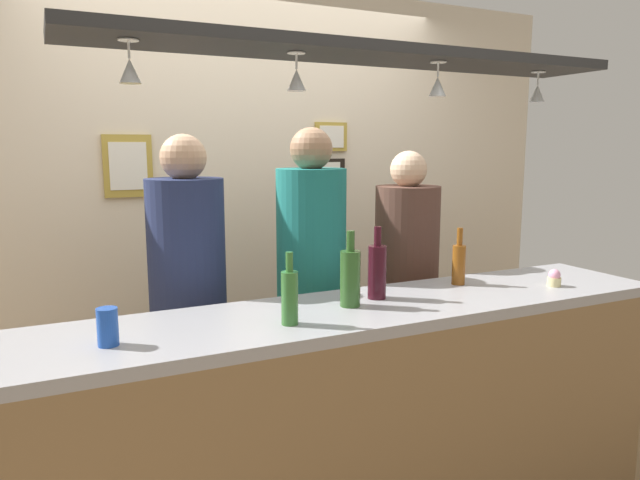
{
  "coord_description": "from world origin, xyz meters",
  "views": [
    {
      "loc": [
        -1.14,
        -2.28,
        1.65
      ],
      "look_at": [
        0.0,
        0.1,
        1.23
      ],
      "focal_mm": 32.58,
      "sensor_mm": 36.0,
      "label": 1
    }
  ],
  "objects_px": {
    "drink_can": "(108,327)",
    "picture_frame_caricature": "(128,166)",
    "person_right_brown_shirt": "(406,274)",
    "picture_frame_upper_small": "(331,137)",
    "cupcake": "(554,278)",
    "person_left_navy_shirt": "(188,287)",
    "person_middle_teal_shirt": "(311,270)",
    "bottle_champagne_green": "(350,277)",
    "bottle_beer_green_import": "(290,296)",
    "bottle_wine_dark_red": "(377,270)",
    "picture_frame_lower_pair": "(323,173)",
    "bottle_beer_amber_tall": "(459,263)"
  },
  "relations": [
    {
      "from": "bottle_wine_dark_red",
      "to": "bottle_beer_green_import",
      "type": "relative_size",
      "value": 1.15
    },
    {
      "from": "picture_frame_upper_small",
      "to": "picture_frame_caricature",
      "type": "relative_size",
      "value": 0.65
    },
    {
      "from": "picture_frame_caricature",
      "to": "person_left_navy_shirt",
      "type": "bearing_deg",
      "value": -81.19
    },
    {
      "from": "person_left_navy_shirt",
      "to": "bottle_beer_green_import",
      "type": "distance_m",
      "value": 0.73
    },
    {
      "from": "person_right_brown_shirt",
      "to": "bottle_wine_dark_red",
      "type": "bearing_deg",
      "value": -133.68
    },
    {
      "from": "bottle_beer_green_import",
      "to": "bottle_beer_amber_tall",
      "type": "bearing_deg",
      "value": 13.65
    },
    {
      "from": "bottle_beer_green_import",
      "to": "picture_frame_upper_small",
      "type": "distance_m",
      "value": 1.85
    },
    {
      "from": "bottle_beer_green_import",
      "to": "cupcake",
      "type": "xyz_separation_m",
      "value": [
        1.29,
        0.01,
        -0.07
      ]
    },
    {
      "from": "person_right_brown_shirt",
      "to": "bottle_wine_dark_red",
      "type": "height_order",
      "value": "person_right_brown_shirt"
    },
    {
      "from": "person_left_navy_shirt",
      "to": "cupcake",
      "type": "distance_m",
      "value": 1.64
    },
    {
      "from": "bottle_beer_green_import",
      "to": "bottle_champagne_green",
      "type": "xyz_separation_m",
      "value": [
        0.31,
        0.12,
        0.01
      ]
    },
    {
      "from": "bottle_champagne_green",
      "to": "picture_frame_caricature",
      "type": "height_order",
      "value": "picture_frame_caricature"
    },
    {
      "from": "person_left_navy_shirt",
      "to": "drink_can",
      "type": "relative_size",
      "value": 13.98
    },
    {
      "from": "person_right_brown_shirt",
      "to": "picture_frame_lower_pair",
      "type": "height_order",
      "value": "person_right_brown_shirt"
    },
    {
      "from": "bottle_beer_amber_tall",
      "to": "picture_frame_upper_small",
      "type": "relative_size",
      "value": 1.18
    },
    {
      "from": "person_middle_teal_shirt",
      "to": "picture_frame_upper_small",
      "type": "xyz_separation_m",
      "value": [
        0.51,
        0.8,
        0.66
      ]
    },
    {
      "from": "bottle_beer_green_import",
      "to": "person_middle_teal_shirt",
      "type": "bearing_deg",
      "value": 59.79
    },
    {
      "from": "bottle_champagne_green",
      "to": "cupcake",
      "type": "xyz_separation_m",
      "value": [
        0.99,
        -0.11,
        -0.08
      ]
    },
    {
      "from": "cupcake",
      "to": "person_middle_teal_shirt",
      "type": "bearing_deg",
      "value": 142.05
    },
    {
      "from": "bottle_wine_dark_red",
      "to": "bottle_beer_green_import",
      "type": "bearing_deg",
      "value": -159.43
    },
    {
      "from": "person_left_navy_shirt",
      "to": "drink_can",
      "type": "xyz_separation_m",
      "value": [
        -0.4,
        -0.66,
        0.06
      ]
    },
    {
      "from": "picture_frame_caricature",
      "to": "person_right_brown_shirt",
      "type": "bearing_deg",
      "value": -31.97
    },
    {
      "from": "drink_can",
      "to": "picture_frame_caricature",
      "type": "xyz_separation_m",
      "value": [
        0.28,
        1.46,
        0.45
      ]
    },
    {
      "from": "cupcake",
      "to": "person_left_navy_shirt",
      "type": "bearing_deg",
      "value": 155.18
    },
    {
      "from": "bottle_beer_green_import",
      "to": "bottle_wine_dark_red",
      "type": "bearing_deg",
      "value": 20.57
    },
    {
      "from": "person_right_brown_shirt",
      "to": "picture_frame_upper_small",
      "type": "xyz_separation_m",
      "value": [
        -0.05,
        0.8,
        0.73
      ]
    },
    {
      "from": "bottle_champagne_green",
      "to": "picture_frame_lower_pair",
      "type": "relative_size",
      "value": 1.0
    },
    {
      "from": "bottle_beer_amber_tall",
      "to": "bottle_wine_dark_red",
      "type": "bearing_deg",
      "value": -173.69
    },
    {
      "from": "person_left_navy_shirt",
      "to": "picture_frame_upper_small",
      "type": "bearing_deg",
      "value": 35.75
    },
    {
      "from": "person_middle_teal_shirt",
      "to": "picture_frame_lower_pair",
      "type": "bearing_deg",
      "value": 60.45
    },
    {
      "from": "picture_frame_lower_pair",
      "to": "drink_can",
      "type": "bearing_deg",
      "value": -135.11
    },
    {
      "from": "cupcake",
      "to": "picture_frame_caricature",
      "type": "xyz_separation_m",
      "value": [
        -1.62,
        1.49,
        0.48
      ]
    },
    {
      "from": "person_left_navy_shirt",
      "to": "picture_frame_upper_small",
      "type": "xyz_separation_m",
      "value": [
        1.12,
        0.8,
        0.68
      ]
    },
    {
      "from": "person_middle_teal_shirt",
      "to": "bottle_champagne_green",
      "type": "bearing_deg",
      "value": -99.84
    },
    {
      "from": "person_right_brown_shirt",
      "to": "picture_frame_lower_pair",
      "type": "xyz_separation_m",
      "value": [
        -0.1,
        0.8,
        0.5
      ]
    },
    {
      "from": "bottle_champagne_green",
      "to": "drink_can",
      "type": "bearing_deg",
      "value": -175.35
    },
    {
      "from": "drink_can",
      "to": "picture_frame_lower_pair",
      "type": "bearing_deg",
      "value": 44.89
    },
    {
      "from": "person_middle_teal_shirt",
      "to": "drink_can",
      "type": "xyz_separation_m",
      "value": [
        -1.01,
        -0.66,
        0.04
      ]
    },
    {
      "from": "person_right_brown_shirt",
      "to": "bottle_wine_dark_red",
      "type": "xyz_separation_m",
      "value": [
        -0.5,
        -0.53,
        0.17
      ]
    },
    {
      "from": "cupcake",
      "to": "drink_can",
      "type": "bearing_deg",
      "value": 178.96
    },
    {
      "from": "bottle_champagne_green",
      "to": "picture_frame_upper_small",
      "type": "height_order",
      "value": "picture_frame_upper_small"
    },
    {
      "from": "person_right_brown_shirt",
      "to": "picture_frame_lower_pair",
      "type": "distance_m",
      "value": 0.95
    },
    {
      "from": "bottle_beer_amber_tall",
      "to": "drink_can",
      "type": "height_order",
      "value": "bottle_beer_amber_tall"
    },
    {
      "from": "person_right_brown_shirt",
      "to": "bottle_wine_dark_red",
      "type": "relative_size",
      "value": 5.43
    },
    {
      "from": "bottle_wine_dark_red",
      "to": "bottle_beer_green_import",
      "type": "xyz_separation_m",
      "value": [
        -0.46,
        -0.17,
        -0.01
      ]
    },
    {
      "from": "picture_frame_lower_pair",
      "to": "bottle_wine_dark_red",
      "type": "bearing_deg",
      "value": -106.77
    },
    {
      "from": "bottle_champagne_green",
      "to": "cupcake",
      "type": "height_order",
      "value": "bottle_champagne_green"
    },
    {
      "from": "person_right_brown_shirt",
      "to": "picture_frame_caricature",
      "type": "bearing_deg",
      "value": 148.03
    },
    {
      "from": "person_right_brown_shirt",
      "to": "bottle_beer_green_import",
      "type": "distance_m",
      "value": 1.2
    },
    {
      "from": "bottle_champagne_green",
      "to": "bottle_wine_dark_red",
      "type": "bearing_deg",
      "value": 19.76
    }
  ]
}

